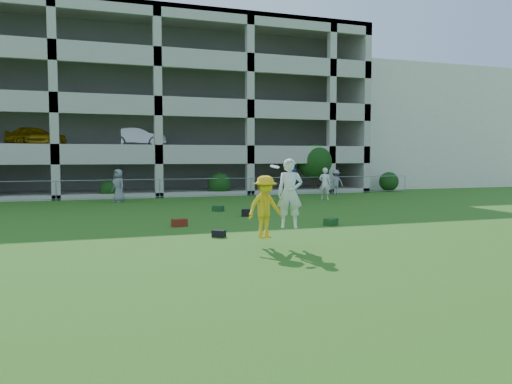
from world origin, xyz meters
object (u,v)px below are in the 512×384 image
object	(u,v)px
bystander_d	(291,185)
parking_garage	(143,112)
crate_d	(246,213)
bystander_f	(336,182)
stucco_building	(393,131)
bystander_c	(118,186)
bystander_e	(325,184)
frisbee_contest	(273,202)

from	to	relation	value
bystander_d	parking_garage	world-z (taller)	parking_garage
bystander_d	crate_d	bearing A→B (deg)	24.28
parking_garage	crate_d	bearing A→B (deg)	-83.79
bystander_f	crate_d	size ratio (longest dim) A/B	4.78
stucco_building	bystander_c	distance (m)	28.30
stucco_building	bystander_c	size ratio (longest dim) A/B	8.62
crate_d	stucco_building	bearing A→B (deg)	43.80
stucco_building	parking_garage	xyz separation A→B (m)	(-23.02, -0.30, 1.01)
bystander_e	parking_garage	bearing A→B (deg)	-21.99
crate_d	frisbee_contest	bearing A→B (deg)	-101.60
stucco_building	crate_d	world-z (taller)	stucco_building
bystander_c	crate_d	world-z (taller)	bystander_c
stucco_building	bystander_c	bearing A→B (deg)	-156.12
bystander_c	bystander_e	distance (m)	11.91
bystander_c	bystander_d	distance (m)	9.70
bystander_f	crate_d	distance (m)	13.86
crate_d	bystander_d	bearing A→B (deg)	48.49
bystander_e	frisbee_contest	size ratio (longest dim) A/B	0.86
frisbee_contest	parking_garage	distance (m)	27.37
stucco_building	crate_d	distance (m)	29.32
bystander_c	frisbee_contest	world-z (taller)	frisbee_contest
bystander_e	bystander_d	bearing A→B (deg)	65.38
crate_d	frisbee_contest	world-z (taller)	frisbee_contest
bystander_e	frisbee_contest	distance (m)	16.01
frisbee_contest	parking_garage	world-z (taller)	parking_garage
bystander_c	bystander_e	bearing A→B (deg)	45.83
crate_d	parking_garage	distance (m)	20.68
bystander_e	parking_garage	xyz separation A→B (m)	(-9.10, 13.34, 5.06)
bystander_f	bystander_d	bearing A→B (deg)	49.50
bystander_e	crate_d	xyz separation A→B (m)	(-6.95, -6.37, -0.80)
bystander_d	frisbee_contest	xyz separation A→B (m)	(-5.54, -11.81, 0.26)
bystander_d	bystander_c	bearing A→B (deg)	-49.18
bystander_f	bystander_e	bearing A→B (deg)	59.11
bystander_f	frisbee_contest	world-z (taller)	frisbee_contest
bystander_c	parking_garage	distance (m)	12.43
bystander_d	stucco_building	bearing A→B (deg)	-161.67
frisbee_contest	bystander_d	bearing A→B (deg)	64.89
stucco_building	bystander_f	bearing A→B (deg)	-138.37
bystander_c	stucco_building	bearing A→B (deg)	80.87
bystander_f	parking_garage	size ratio (longest dim) A/B	0.06
bystander_f	crate_d	bearing A→B (deg)	51.35
bystander_c	bystander_f	xyz separation A→B (m)	(14.32, 1.31, -0.09)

